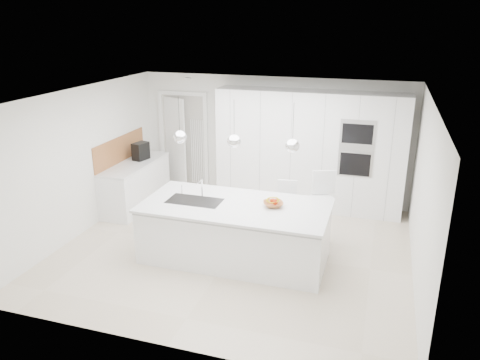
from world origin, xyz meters
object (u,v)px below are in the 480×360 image
(fruit_bowl, at_px, (273,204))
(bar_stool_right, at_px, (321,209))
(island_base, at_px, (235,234))
(espresso_machine, at_px, (141,151))
(bar_stool_left, at_px, (285,211))

(fruit_bowl, bearing_deg, bar_stool_right, 52.71)
(island_base, relative_size, espresso_machine, 8.13)
(bar_stool_right, bearing_deg, bar_stool_left, 160.70)
(espresso_machine, bearing_deg, bar_stool_right, 0.65)
(island_base, bearing_deg, fruit_bowl, 14.13)
(fruit_bowl, bearing_deg, bar_stool_left, 88.29)
(island_base, relative_size, fruit_bowl, 9.34)
(island_base, height_order, fruit_bowl, fruit_bowl)
(island_base, xyz_separation_m, fruit_bowl, (0.56, 0.14, 0.51))
(fruit_bowl, xyz_separation_m, bar_stool_left, (0.02, 0.78, -0.43))
(espresso_machine, bearing_deg, island_base, -21.89)
(fruit_bowl, xyz_separation_m, bar_stool_right, (0.62, 0.81, -0.33))
(fruit_bowl, bearing_deg, island_base, -165.87)
(fruit_bowl, relative_size, bar_stool_left, 0.30)
(fruit_bowl, xyz_separation_m, espresso_machine, (-3.09, 1.61, 0.14))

